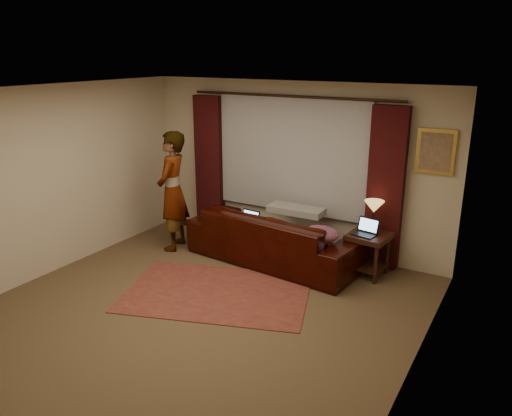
{
  "coord_description": "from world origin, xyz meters",
  "views": [
    {
      "loc": [
        3.31,
        -4.32,
        3.02
      ],
      "look_at": [
        0.1,
        1.2,
        1.0
      ],
      "focal_mm": 35.0,
      "sensor_mm": 36.0,
      "label": 1
    }
  ],
  "objects_px": {
    "sofa": "(274,228)",
    "laptop_sofa": "(247,219)",
    "tiffany_lamp": "(373,216)",
    "end_table": "(368,255)",
    "laptop_table": "(365,227)",
    "person": "(173,191)"
  },
  "relations": [
    {
      "from": "sofa",
      "to": "laptop_sofa",
      "type": "bearing_deg",
      "value": 25.08
    },
    {
      "from": "laptop_table",
      "to": "tiffany_lamp",
      "type": "bearing_deg",
      "value": 88.73
    },
    {
      "from": "tiffany_lamp",
      "to": "person",
      "type": "height_order",
      "value": "person"
    },
    {
      "from": "end_table",
      "to": "person",
      "type": "height_order",
      "value": "person"
    },
    {
      "from": "laptop_sofa",
      "to": "laptop_table",
      "type": "height_order",
      "value": "laptop_table"
    },
    {
      "from": "sofa",
      "to": "laptop_sofa",
      "type": "relative_size",
      "value": 8.1
    },
    {
      "from": "sofa",
      "to": "person",
      "type": "distance_m",
      "value": 1.7
    },
    {
      "from": "sofa",
      "to": "person",
      "type": "bearing_deg",
      "value": 17.13
    },
    {
      "from": "laptop_sofa",
      "to": "tiffany_lamp",
      "type": "bearing_deg",
      "value": 20.89
    },
    {
      "from": "sofa",
      "to": "end_table",
      "type": "relative_size",
      "value": 4.25
    },
    {
      "from": "laptop_sofa",
      "to": "end_table",
      "type": "bearing_deg",
      "value": 16.49
    },
    {
      "from": "tiffany_lamp",
      "to": "person",
      "type": "distance_m",
      "value": 3.06
    },
    {
      "from": "sofa",
      "to": "laptop_table",
      "type": "distance_m",
      "value": 1.34
    },
    {
      "from": "end_table",
      "to": "person",
      "type": "distance_m",
      "value": 3.1
    },
    {
      "from": "sofa",
      "to": "tiffany_lamp",
      "type": "bearing_deg",
      "value": -159.13
    },
    {
      "from": "end_table",
      "to": "laptop_sofa",
      "type": "bearing_deg",
      "value": -168.34
    },
    {
      "from": "tiffany_lamp",
      "to": "person",
      "type": "bearing_deg",
      "value": -166.91
    },
    {
      "from": "tiffany_lamp",
      "to": "end_table",
      "type": "bearing_deg",
      "value": -88.66
    },
    {
      "from": "sofa",
      "to": "person",
      "type": "xyz_separation_m",
      "value": [
        -1.62,
        -0.33,
        0.41
      ]
    },
    {
      "from": "end_table",
      "to": "laptop_table",
      "type": "xyz_separation_m",
      "value": [
        -0.05,
        -0.08,
        0.42
      ]
    },
    {
      "from": "sofa",
      "to": "person",
      "type": "height_order",
      "value": "person"
    },
    {
      "from": "laptop_sofa",
      "to": "tiffany_lamp",
      "type": "xyz_separation_m",
      "value": [
        1.75,
        0.5,
        0.2
      ]
    }
  ]
}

